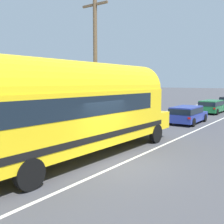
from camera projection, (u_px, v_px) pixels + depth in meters
ground_plane at (118, 165)px, 10.34m from camera, size 300.00×300.00×0.00m
lane_markings at (186, 123)px, 20.99m from camera, size 3.82×80.00×0.01m
sidewalk_slab at (138, 122)px, 21.27m from camera, size 2.55×90.00×0.15m
utility_pole at (95, 62)px, 15.49m from camera, size 1.80×0.24×8.50m
painted_bus at (74, 105)px, 10.78m from camera, size 2.85×12.50×4.12m
car_lead at (187, 114)px, 20.82m from camera, size 2.06×4.47×1.37m
car_second at (212, 106)px, 27.84m from camera, size 2.00×4.65×1.37m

